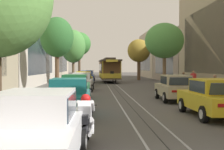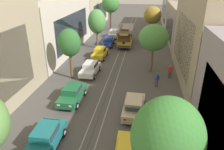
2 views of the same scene
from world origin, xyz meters
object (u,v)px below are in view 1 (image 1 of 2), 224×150
(parked_car_beige_mid_right, at_px, (175,88))
(street_tree_kerb_right_mid, at_px, (139,51))
(street_tree_kerb_left_fourth, at_px, (79,44))
(cable_car_trolley, at_px, (109,70))
(street_tree_kerb_left_second, at_px, (57,38))
(pedestrian_on_right_pavement, at_px, (215,86))
(parked_car_white_fourth_left, at_px, (82,82))
(motorcycle_with_rider, at_px, (85,122))
(parked_car_green_mid_left, at_px, (75,87))
(parked_car_teal_second_left, at_px, (69,97))
(street_tree_kerb_left_mid, at_px, (73,46))
(parked_car_yellow_second_right, at_px, (213,98))
(parked_car_blue_sixth_left, at_px, (87,77))
(parked_car_yellow_fifth_left, at_px, (84,79))
(pedestrian_on_left_pavement, at_px, (184,81))
(parked_car_white_far_left, at_px, (88,75))
(parked_car_white_near_left, at_px, (35,129))
(street_tree_kerb_right_second, at_px, (164,41))
(pedestrian_crossing_far, at_px, (193,79))

(parked_car_beige_mid_right, distance_m, street_tree_kerb_right_mid, 28.70)
(street_tree_kerb_left_fourth, bearing_deg, cable_car_trolley, -67.17)
(street_tree_kerb_left_second, height_order, cable_car_trolley, street_tree_kerb_left_second)
(pedestrian_on_right_pavement, bearing_deg, parked_car_white_fourth_left, 138.01)
(cable_car_trolley, relative_size, motorcycle_with_rider, 4.61)
(parked_car_green_mid_left, bearing_deg, parked_car_teal_second_left, -88.28)
(street_tree_kerb_left_mid, relative_size, motorcycle_with_rider, 3.36)
(parked_car_yellow_second_right, xyz_separation_m, motorcycle_with_rider, (-5.15, -4.41, -0.15))
(street_tree_kerb_left_second, bearing_deg, cable_car_trolley, 73.28)
(parked_car_green_mid_left, distance_m, parked_car_blue_sixth_left, 19.88)
(parked_car_yellow_fifth_left, bearing_deg, pedestrian_on_right_pavement, -58.55)
(parked_car_yellow_fifth_left, bearing_deg, street_tree_kerb_left_fourth, 94.49)
(motorcycle_with_rider, height_order, pedestrian_on_left_pavement, pedestrian_on_left_pavement)
(parked_car_yellow_fifth_left, distance_m, street_tree_kerb_left_mid, 6.44)
(parked_car_beige_mid_right, bearing_deg, pedestrian_on_right_pavement, 5.88)
(parked_car_white_far_left, relative_size, cable_car_trolley, 0.48)
(parked_car_green_mid_left, height_order, cable_car_trolley, cable_car_trolley)
(parked_car_white_far_left, distance_m, motorcycle_with_rider, 37.82)
(parked_car_yellow_fifth_left, height_order, street_tree_kerb_right_mid, street_tree_kerb_right_mid)
(street_tree_kerb_left_second, bearing_deg, street_tree_kerb_left_fourth, 89.35)
(street_tree_kerb_left_mid, relative_size, street_tree_kerb_right_mid, 1.05)
(parked_car_white_near_left, xyz_separation_m, parked_car_white_far_left, (0.14, 39.41, 0.00))
(parked_car_white_near_left, xyz_separation_m, street_tree_kerb_left_mid, (-1.55, 31.54, 3.81))
(parked_car_yellow_second_right, height_order, street_tree_kerb_right_second, street_tree_kerb_right_second)
(parked_car_green_mid_left, bearing_deg, parked_car_beige_mid_right, -12.11)
(parked_car_yellow_second_right, relative_size, pedestrian_on_right_pavement, 2.76)
(street_tree_kerb_right_mid, bearing_deg, street_tree_kerb_left_mid, -136.99)
(parked_car_green_mid_left, relative_size, street_tree_kerb_left_second, 0.71)
(cable_car_trolley, bearing_deg, motorcycle_with_rider, -93.61)
(parked_car_blue_sixth_left, relative_size, cable_car_trolley, 0.48)
(parked_car_white_fourth_left, height_order, pedestrian_on_left_pavement, pedestrian_on_left_pavement)
(parked_car_blue_sixth_left, relative_size, street_tree_kerb_right_second, 0.70)
(street_tree_kerb_left_mid, bearing_deg, pedestrian_on_right_pavement, -61.99)
(parked_car_green_mid_left, height_order, parked_car_yellow_second_right, same)
(parked_car_green_mid_left, relative_size, parked_car_yellow_fifth_left, 0.99)
(parked_car_white_near_left, height_order, pedestrian_on_right_pavement, pedestrian_on_right_pavement)
(parked_car_green_mid_left, distance_m, street_tree_kerb_left_mid, 18.65)
(parked_car_blue_sixth_left, height_order, street_tree_kerb_left_fourth, street_tree_kerb_left_fourth)
(parked_car_blue_sixth_left, relative_size, street_tree_kerb_left_mid, 0.66)
(street_tree_kerb_left_mid, distance_m, pedestrian_on_right_pavement, 22.14)
(parked_car_yellow_fifth_left, distance_m, cable_car_trolley, 9.21)
(parked_car_yellow_second_right, bearing_deg, pedestrian_crossing_far, 74.86)
(parked_car_white_near_left, distance_m, parked_car_white_far_left, 39.41)
(parked_car_teal_second_left, bearing_deg, cable_car_trolley, 83.98)
(parked_car_teal_second_left, relative_size, street_tree_kerb_right_second, 0.70)
(parked_car_yellow_second_right, xyz_separation_m, pedestrian_crossing_far, (3.91, 14.44, 0.19))
(parked_car_yellow_second_right, relative_size, street_tree_kerb_left_fourth, 0.54)
(parked_car_yellow_fifth_left, xyz_separation_m, street_tree_kerb_right_second, (7.81, -4.40, 3.75))
(parked_car_yellow_second_right, distance_m, street_tree_kerb_right_mid, 34.63)
(street_tree_kerb_left_second, bearing_deg, parked_car_beige_mid_right, -39.21)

